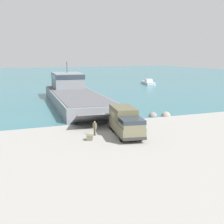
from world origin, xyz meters
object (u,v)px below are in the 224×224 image
Objects in this scene: military_truck at (126,122)px; cargo_crate at (90,138)px; mooring_bollard at (134,118)px; landing_craft at (74,93)px; soldier_on_ramp at (95,127)px; moored_boat_a at (148,82)px.

military_truck is 10.92× the size of cargo_crate.
military_truck is at bearing 6.42° from cargo_crate.
mooring_bollard is 11.40m from cargo_crate.
landing_craft is at bearing -171.73° from military_truck.
landing_craft is 25.19m from soldier_on_ramp.
military_truck reaches higher than soldier_on_ramp.
landing_craft is 19.63m from mooring_bollard.
military_truck is at bearing -108.33° from moored_boat_a.
cargo_crate is at bearing -140.72° from mooring_bollard.
cargo_crate is (-5.47, -26.50, -1.54)m from landing_craft.
military_truck is 3.63m from soldier_on_ramp.
landing_craft is at bearing 78.35° from cargo_crate.
soldier_on_ramp is 2.33× the size of mooring_bollard.
mooring_bollard is at bearing -108.11° from moored_boat_a.
landing_craft is 4.57× the size of military_truck.
military_truck is 62.40m from moored_boat_a.
mooring_bollard is (7.66, 5.52, -0.58)m from soldier_on_ramp.
soldier_on_ramp is 2.17m from cargo_crate.
mooring_bollard is (3.36, -19.28, -1.45)m from landing_craft.
landing_craft is 41.62m from moored_boat_a.
moored_boat_a is at bearing 46.70° from landing_craft.
landing_craft is 4.51× the size of moored_boat_a.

